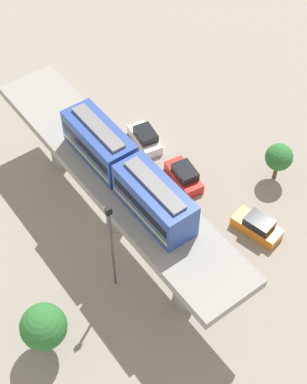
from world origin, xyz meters
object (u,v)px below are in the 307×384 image
train (126,170)px  parked_car_white (145,138)px  signal_post (112,245)px  parked_car_red (184,176)px  tree_mid_lot (279,157)px  tree_far_corner (44,327)px  parked_car_orange (257,226)px

train → parked_car_white: size_ratio=3.04×
train → signal_post: 5.47m
parked_car_red → tree_mid_lot: tree_mid_lot is taller
parked_car_red → tree_far_corner: 19.08m
parked_car_red → tree_far_corner: tree_far_corner is taller
tree_mid_lot → signal_post: (17.81, 0.47, 2.58)m
train → parked_car_red: 10.93m
tree_far_corner → signal_post: size_ratio=0.51×
train → parked_car_red: bearing=-164.3°
parked_car_red → parked_car_orange: bearing=109.1°
parked_car_white → tree_far_corner: tree_far_corner is taller
train → parked_car_white: 13.43m
train → tree_mid_lot: size_ratio=3.45×
tree_far_corner → signal_post: bearing=-167.2°
parked_car_white → tree_mid_lot: size_ratio=1.14×
parked_car_white → tree_mid_lot: bearing=133.8°
train → tree_far_corner: bearing=23.6°
train → parked_car_white: train is taller
parked_car_orange → tree_mid_lot: (-5.51, -3.46, 1.93)m
tree_mid_lot → parked_car_white: bearing=-56.8°
parked_car_red → tree_far_corner: size_ratio=0.92×
parked_car_orange → tree_far_corner: 19.34m
parked_car_white → tree_mid_lot: (-6.89, 10.52, 1.93)m
train → signal_post: size_ratio=1.43×
signal_post → tree_far_corner: bearing=12.8°
parked_car_white → parked_car_red: size_ratio=1.01×
parked_car_orange → tree_mid_lot: bearing=-160.4°
train → tree_far_corner: (10.24, 4.47, -5.26)m
parked_car_white → parked_car_red: bearing=100.5°
parked_car_orange → signal_post: size_ratio=0.47×
tree_far_corner → train: bearing=-156.4°
parked_car_white → signal_post: signal_post is taller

